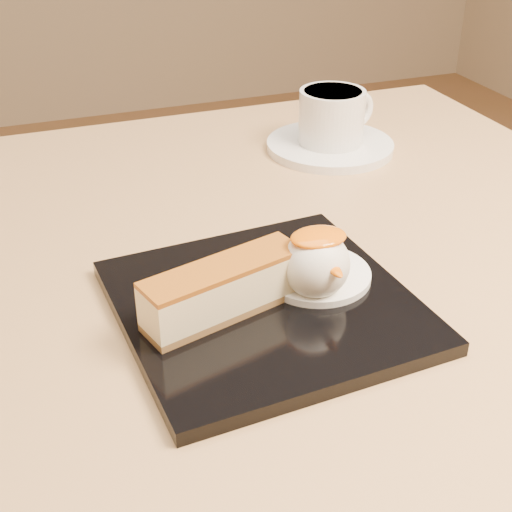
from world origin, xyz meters
name	(u,v)px	position (x,y,z in m)	size (l,w,h in m)	color
table	(275,396)	(0.00, 0.00, 0.56)	(0.80, 0.80, 0.72)	black
dessert_plate	(265,305)	(-0.04, -0.07, 0.73)	(0.22, 0.22, 0.01)	black
cheesecake	(224,289)	(-0.07, -0.07, 0.75)	(0.13, 0.07, 0.04)	brown
cream_smear	(316,274)	(0.01, -0.05, 0.73)	(0.09, 0.09, 0.01)	white
ice_cream_scoop	(316,264)	(0.00, -0.07, 0.76)	(0.05, 0.05, 0.05)	white
mango_sauce	(318,237)	(0.00, -0.07, 0.78)	(0.04, 0.03, 0.01)	orange
mint_sprig	(271,262)	(-0.02, -0.03, 0.74)	(0.04, 0.03, 0.00)	green
saucer	(330,146)	(0.16, 0.22, 0.72)	(0.15, 0.15, 0.01)	white
coffee_cup	(333,115)	(0.16, 0.22, 0.76)	(0.10, 0.08, 0.06)	white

